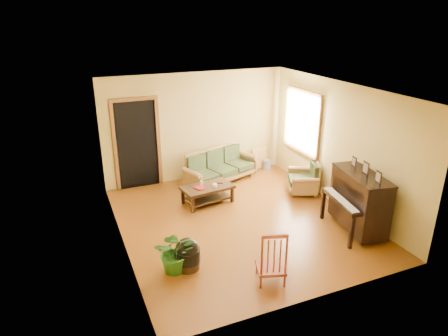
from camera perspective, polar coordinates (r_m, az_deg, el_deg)
name	(u,v)px	position (r m, az deg, el deg)	size (l,w,h in m)	color
floor	(239,221)	(8.00, 2.20, -7.60)	(5.00, 5.00, 0.00)	#5A2E0B
doorway	(137,145)	(9.38, -12.30, 3.20)	(1.08, 0.16, 2.05)	black
window	(303,121)	(9.53, 11.18, 6.56)	(0.12, 1.36, 1.46)	white
sofa	(221,166)	(9.64, -0.38, 0.26)	(1.86, 0.78, 0.80)	olive
coffee_table	(208,195)	(8.64, -2.35, -3.80)	(1.08, 0.59, 0.39)	black
armchair	(303,177)	(9.23, 11.19, -1.28)	(0.72, 0.76, 0.76)	olive
piano	(359,202)	(7.84, 18.71, -4.69)	(0.77, 1.30, 1.15)	black
footstool	(187,257)	(6.59, -5.24, -12.56)	(0.42, 0.42, 0.40)	black
red_chair	(271,255)	(6.20, 6.78, -12.24)	(0.42, 0.46, 0.90)	maroon
leaning_frame	(260,158)	(10.55, 5.13, 1.43)	(0.44, 0.10, 0.58)	gold
ceramic_crock	(267,165)	(10.57, 6.16, 0.48)	(0.20, 0.20, 0.25)	#3544A0
potted_plant	(175,252)	(6.46, -6.98, -11.77)	(0.64, 0.55, 0.71)	#235C1A
book	(197,189)	(8.41, -3.90, -3.03)	(0.16, 0.22, 0.02)	maroon
candle	(202,183)	(8.57, -3.21, -2.19)	(0.07, 0.07, 0.11)	white
glass_jar	(215,185)	(8.52, -1.31, -2.49)	(0.10, 0.10, 0.07)	white
remote	(219,183)	(8.70, -0.71, -2.15)	(0.16, 0.04, 0.02)	black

